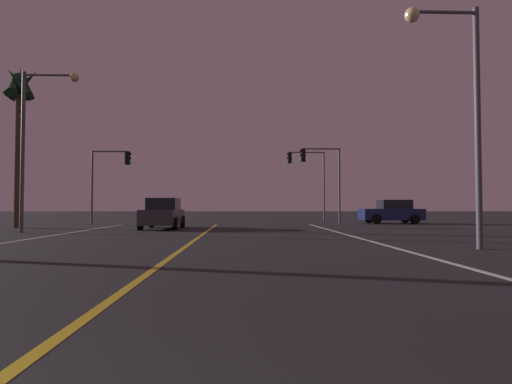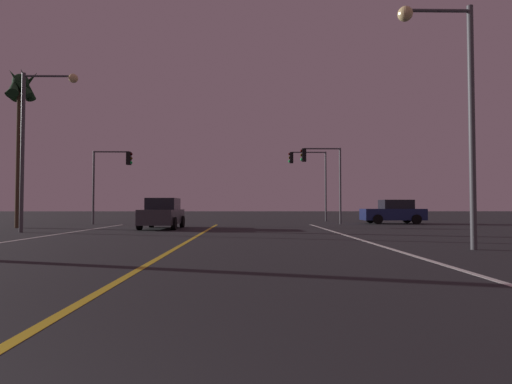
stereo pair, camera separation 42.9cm
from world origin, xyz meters
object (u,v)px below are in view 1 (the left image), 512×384
at_px(traffic_light_near_left, 111,170).
at_px(traffic_light_far_right, 307,170).
at_px(traffic_light_near_right, 320,168).
at_px(street_lamp_left_mid, 37,129).
at_px(street_lamp_right_near, 459,92).
at_px(car_oncoming, 163,214).
at_px(palm_tree_left_mid, 19,99).
at_px(car_crossing_side, 392,212).

xyz_separation_m(traffic_light_near_left, traffic_light_far_right, (14.26, 5.50, 0.50)).
height_order(traffic_light_near_right, street_lamp_left_mid, street_lamp_left_mid).
bearing_deg(street_lamp_right_near, street_lamp_left_mid, -26.69).
relative_size(car_oncoming, traffic_light_far_right, 0.75).
height_order(traffic_light_near_right, traffic_light_far_right, traffic_light_far_right).
xyz_separation_m(car_oncoming, traffic_light_far_right, (9.71, 10.90, 3.43)).
bearing_deg(traffic_light_far_right, street_lamp_left_mid, 43.44).
bearing_deg(street_lamp_left_mid, street_lamp_right_near, -26.69).
bearing_deg(palm_tree_left_mid, traffic_light_near_right, 13.96).
xyz_separation_m(traffic_light_near_left, street_lamp_left_mid, (-0.80, -8.76, 1.18)).
distance_m(car_oncoming, car_crossing_side, 16.39).
bearing_deg(traffic_light_near_right, palm_tree_left_mid, 13.96).
height_order(traffic_light_near_right, street_lamp_right_near, street_lamp_right_near).
xyz_separation_m(traffic_light_far_right, street_lamp_right_near, (1.06, -22.37, 0.35)).
xyz_separation_m(traffic_light_far_right, palm_tree_left_mid, (-18.16, -10.04, 3.19)).
relative_size(street_lamp_left_mid, palm_tree_left_mid, 0.82).
xyz_separation_m(car_oncoming, traffic_light_near_left, (-4.55, 5.40, 2.92)).
bearing_deg(traffic_light_far_right, street_lamp_right_near, 92.70).
distance_m(traffic_light_far_right, street_lamp_left_mid, 20.76).
relative_size(traffic_light_near_right, street_lamp_right_near, 0.74).
xyz_separation_m(car_crossing_side, palm_tree_left_mid, (-23.59, -5.42, 6.61)).
bearing_deg(car_oncoming, street_lamp_right_near, 43.20).
distance_m(traffic_light_near_left, street_lamp_right_near, 22.80).
xyz_separation_m(traffic_light_near_left, palm_tree_left_mid, (-3.90, -4.54, 3.69)).
xyz_separation_m(street_lamp_right_near, palm_tree_left_mid, (-19.22, 12.33, 2.84)).
bearing_deg(street_lamp_right_near, palm_tree_left_mid, -32.68).
distance_m(traffic_light_near_right, street_lamp_left_mid, 17.55).
xyz_separation_m(traffic_light_near_left, street_lamp_right_near, (15.32, -16.87, 0.86)).
relative_size(traffic_light_near_left, traffic_light_far_right, 0.88).
bearing_deg(car_crossing_side, car_oncoming, 22.52).
bearing_deg(street_lamp_right_near, car_oncoming, -46.80).
distance_m(traffic_light_near_left, street_lamp_left_mid, 8.88).
height_order(car_oncoming, traffic_light_near_right, traffic_light_near_right).
height_order(street_lamp_right_near, palm_tree_left_mid, palm_tree_left_mid).
relative_size(car_oncoming, car_crossing_side, 1.00).
height_order(street_lamp_right_near, street_lamp_left_mid, street_lamp_left_mid).
bearing_deg(traffic_light_near_right, street_lamp_left_mid, 30.01).
distance_m(street_lamp_right_near, street_lamp_left_mid, 18.04).
distance_m(traffic_light_near_right, traffic_light_near_left, 14.37).
height_order(traffic_light_far_right, palm_tree_left_mid, palm_tree_left_mid).
bearing_deg(traffic_light_far_right, car_crossing_side, 139.56).
xyz_separation_m(traffic_light_near_right, palm_tree_left_mid, (-18.27, -4.54, 3.51)).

